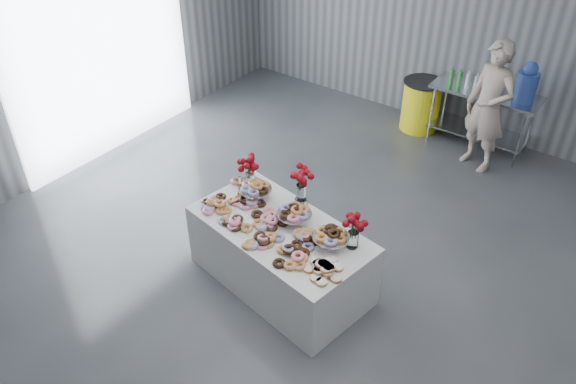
# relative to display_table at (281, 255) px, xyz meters

# --- Properties ---
(ground) EXTENTS (9.00, 9.00, 0.00)m
(ground) POSITION_rel_display_table_xyz_m (0.25, -0.12, -0.38)
(ground) COLOR #383B40
(ground) RESTS_ON ground
(room_walls) EXTENTS (8.04, 9.04, 4.02)m
(room_walls) POSITION_rel_display_table_xyz_m (-0.02, -0.05, 2.26)
(room_walls) COLOR slate
(room_walls) RESTS_ON ground
(display_table) EXTENTS (2.04, 1.31, 0.75)m
(display_table) POSITION_rel_display_table_xyz_m (0.00, 0.00, 0.00)
(display_table) COLOR white
(display_table) RESTS_ON ground
(prep_table) EXTENTS (1.50, 0.60, 0.90)m
(prep_table) POSITION_rel_display_table_xyz_m (0.66, 3.98, 0.24)
(prep_table) COLOR silver
(prep_table) RESTS_ON ground
(donut_mounds) EXTENTS (1.92, 1.10, 0.09)m
(donut_mounds) POSITION_rel_display_table_xyz_m (0.00, -0.05, 0.42)
(donut_mounds) COLOR #DA8B4F
(donut_mounds) RESTS_ON display_table
(cake_stand_left) EXTENTS (0.36, 0.36, 0.17)m
(cake_stand_left) POSITION_rel_display_table_xyz_m (-0.52, 0.24, 0.52)
(cake_stand_left) COLOR silver
(cake_stand_left) RESTS_ON display_table
(cake_stand_mid) EXTENTS (0.36, 0.36, 0.17)m
(cake_stand_mid) POSITION_rel_display_table_xyz_m (0.08, 0.14, 0.52)
(cake_stand_mid) COLOR silver
(cake_stand_mid) RESTS_ON display_table
(cake_stand_right) EXTENTS (0.36, 0.36, 0.17)m
(cake_stand_right) POSITION_rel_display_table_xyz_m (0.57, 0.05, 0.52)
(cake_stand_right) COLOR silver
(cake_stand_right) RESTS_ON display_table
(danish_pile) EXTENTS (0.48, 0.48, 0.11)m
(danish_pile) POSITION_rel_display_table_xyz_m (0.71, -0.28, 0.43)
(danish_pile) COLOR white
(danish_pile) RESTS_ON display_table
(bouquet_left) EXTENTS (0.26, 0.26, 0.42)m
(bouquet_left) POSITION_rel_display_table_xyz_m (-0.70, 0.38, 0.67)
(bouquet_left) COLOR white
(bouquet_left) RESTS_ON display_table
(bouquet_right) EXTENTS (0.26, 0.26, 0.42)m
(bouquet_right) POSITION_rel_display_table_xyz_m (0.74, 0.18, 0.67)
(bouquet_right) COLOR white
(bouquet_right) RESTS_ON display_table
(bouquet_center) EXTENTS (0.26, 0.26, 0.57)m
(bouquet_center) POSITION_rel_display_table_xyz_m (0.01, 0.35, 0.75)
(bouquet_center) COLOR silver
(bouquet_center) RESTS_ON display_table
(water_jug) EXTENTS (0.28, 0.28, 0.55)m
(water_jug) POSITION_rel_display_table_xyz_m (1.16, 3.98, 0.77)
(water_jug) COLOR blue
(water_jug) RESTS_ON prep_table
(drink_bottles) EXTENTS (0.54, 0.08, 0.27)m
(drink_bottles) POSITION_rel_display_table_xyz_m (0.34, 3.88, 0.66)
(drink_bottles) COLOR #268C33
(drink_bottles) RESTS_ON prep_table
(person) EXTENTS (0.78, 0.64, 1.83)m
(person) POSITION_rel_display_table_xyz_m (0.86, 3.49, 0.54)
(person) COLOR #CC8C93
(person) RESTS_ON ground
(trash_barrel) EXTENTS (0.62, 0.62, 0.79)m
(trash_barrel) POSITION_rel_display_table_xyz_m (-0.27, 3.98, 0.02)
(trash_barrel) COLOR #FFF115
(trash_barrel) RESTS_ON ground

